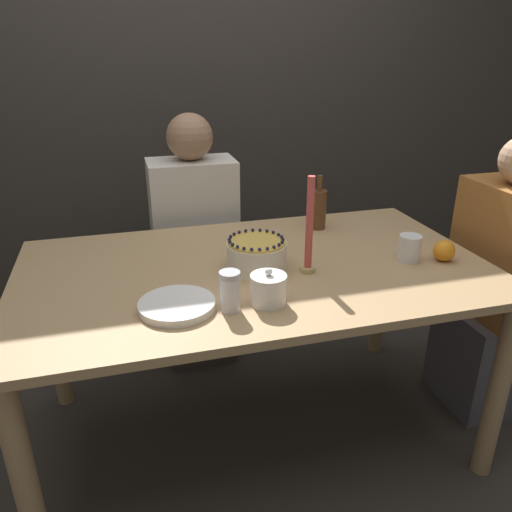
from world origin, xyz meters
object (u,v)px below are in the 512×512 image
object	(u,v)px
candle	(309,233)
person_man_blue_shirt	(196,256)
cake	(256,255)
person_woman_floral	(496,298)
sugar_bowl	(268,289)
sugar_shaker	(230,291)
bottle	(318,208)

from	to	relation	value
candle	person_man_blue_shirt	world-z (taller)	person_man_blue_shirt
cake	person_woman_floral	xyz separation A→B (m)	(1.04, -0.03, -0.30)
person_woman_floral	sugar_bowl	bearing A→B (deg)	101.80
cake	sugar_bowl	world-z (taller)	same
sugar_shaker	person_man_blue_shirt	size ratio (longest dim) A/B	0.10
person_man_blue_shirt	person_woman_floral	size ratio (longest dim) A/B	1.03
cake	candle	bearing A→B (deg)	-22.63
candle	person_man_blue_shirt	size ratio (longest dim) A/B	0.28
bottle	person_woman_floral	xyz separation A→B (m)	(0.67, -0.37, -0.34)
cake	candle	world-z (taller)	candle
cake	candle	size ratio (longest dim) A/B	0.62
cake	person_man_blue_shirt	world-z (taller)	person_man_blue_shirt
person_man_blue_shirt	candle	bearing A→B (deg)	109.81
candle	person_man_blue_shirt	xyz separation A→B (m)	(-0.28, 0.78, -0.37)
cake	person_woman_floral	distance (m)	1.08
cake	sugar_shaker	xyz separation A→B (m)	(-0.15, -0.27, 0.01)
cake	person_woman_floral	bearing A→B (deg)	-1.81
sugar_shaker	bottle	size ratio (longest dim) A/B	0.54
cake	sugar_shaker	bearing A→B (deg)	-119.99
sugar_shaker	bottle	world-z (taller)	bottle
cake	bottle	world-z (taller)	bottle
candle	bottle	distance (m)	0.46
sugar_shaker	candle	distance (m)	0.39
cake	sugar_shaker	distance (m)	0.31
sugar_shaker	bottle	distance (m)	0.80
candle	person_man_blue_shirt	distance (m)	0.91
bottle	person_woman_floral	bearing A→B (deg)	-29.00
candle	bottle	xyz separation A→B (m)	(0.20, 0.41, -0.05)
candle	cake	bearing A→B (deg)	157.37
sugar_bowl	sugar_shaker	world-z (taller)	sugar_shaker
bottle	person_woman_floral	size ratio (longest dim) A/B	0.20
sugar_bowl	sugar_shaker	distance (m)	0.12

